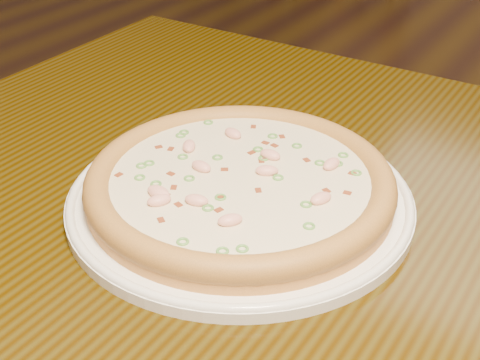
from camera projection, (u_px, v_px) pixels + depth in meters
The scene contains 4 objects.
ground at pixel (366, 292), 1.71m from camera, with size 9.00×9.00×0.00m, color black.
hero_table at pixel (355, 289), 0.74m from camera, with size 1.20×0.80×0.75m.
plate at pixel (240, 197), 0.71m from camera, with size 0.36×0.36×0.02m.
pizza at pixel (240, 182), 0.70m from camera, with size 0.32×0.32×0.03m.
Camera 1 is at (0.43, -1.28, 1.14)m, focal length 50.00 mm.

